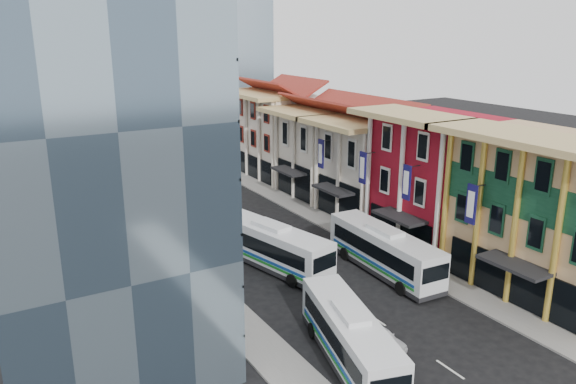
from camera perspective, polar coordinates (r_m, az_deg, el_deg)
ground at (r=35.65m, az=17.34°, el=-17.60°), size 200.00×200.00×0.00m
sidewalk_right at (r=55.28m, az=6.61°, el=-4.32°), size 3.00×90.00×0.15m
sidewalk_left at (r=47.70m, az=-10.15°, el=-7.92°), size 3.00×90.00×0.15m
shophouse_tan at (r=46.13m, az=25.28°, el=-2.26°), size 8.00×14.00×12.00m
shophouse_red at (r=53.39m, az=14.78°, el=1.17°), size 8.00×10.00×12.00m
shophouse_cream_near at (r=60.46m, az=8.39°, el=2.31°), size 8.00×9.00×10.00m
shophouse_cream_mid at (r=67.51m, az=3.64°, el=3.93°), size 8.00×9.00×10.00m
shophouse_cream_far at (r=76.16m, az=-0.78°, el=5.77°), size 8.00×12.00×11.00m
office_tower at (r=38.84m, az=-21.61°, el=8.60°), size 12.00×26.00×30.00m
office_block_far at (r=62.77m, az=-23.42°, el=3.52°), size 10.00×18.00×14.00m
bus_left_near at (r=34.69m, az=6.30°, el=-14.38°), size 5.47×11.55×3.61m
bus_left_far at (r=47.21m, az=-1.72°, el=-5.41°), size 5.58×12.68×3.96m
bus_right at (r=46.90m, az=9.74°, el=-5.82°), size 3.40×12.37×3.93m
sedan_left at (r=37.22m, az=9.45°, el=-14.35°), size 1.91×3.76×1.23m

